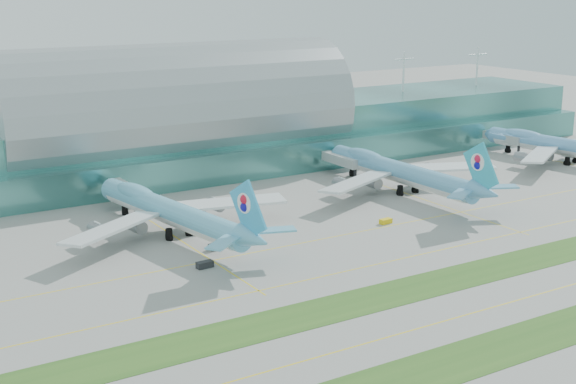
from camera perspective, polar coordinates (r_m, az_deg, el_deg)
ground at (r=171.48m, az=9.73°, el=-6.90°), size 700.00×700.00×0.00m
terminal at (r=273.91m, az=-8.12°, el=4.40°), size 340.00×69.10×36.00m
grass_strip_near at (r=153.39m, az=16.70°, el=-9.99°), size 420.00×12.00×0.08m
grass_strip_far at (r=172.85m, az=9.29°, el=-6.69°), size 420.00×12.00×0.08m
taxiline_b at (r=162.09m, az=13.01°, el=-8.38°), size 420.00×0.35×0.01m
taxiline_c at (r=184.41m, az=6.05°, el=-5.20°), size 420.00×0.35×0.01m
taxiline_d at (r=201.27m, az=2.24°, el=-3.40°), size 420.00×0.35×0.01m
airliner_b at (r=206.16m, az=-8.45°, el=-1.28°), size 64.76×74.23×20.49m
airliner_c at (r=248.53m, az=7.88°, el=1.53°), size 67.23×76.22×21.00m
airliner_d at (r=302.44m, az=18.91°, el=3.17°), size 63.39×72.63×20.04m
gse_c at (r=182.53m, az=-5.94°, el=-5.16°), size 3.95×2.00×1.50m
gse_d at (r=194.53m, az=-5.19°, el=-3.88°), size 3.35×2.36×1.44m
gse_e at (r=215.79m, az=6.97°, el=-2.07°), size 3.56×1.99×1.29m
gse_f at (r=246.28m, az=12.24°, el=-0.18°), size 3.80×2.35×1.41m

